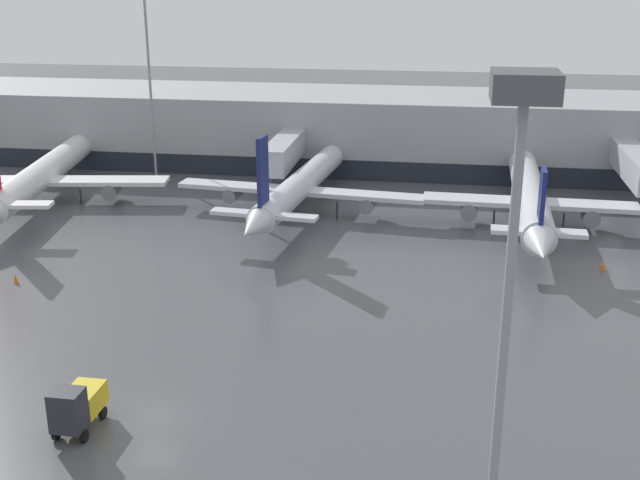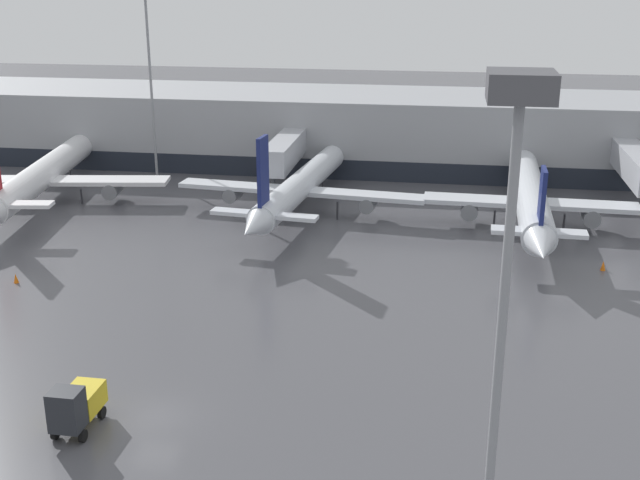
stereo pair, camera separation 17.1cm
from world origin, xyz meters
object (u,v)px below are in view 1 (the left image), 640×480
parked_jet_2 (530,198)px  parked_jet_0 (40,176)px  service_truck_0 (77,405)px  apron_light_mast_5 (146,29)px  parked_jet_1 (299,186)px  traffic_cone_2 (603,265)px  traffic_cone_1 (16,279)px  apron_light_mast_2 (512,242)px

parked_jet_2 → parked_jet_0: bearing=90.4°
service_truck_0 → apron_light_mast_5: 57.53m
parked_jet_1 → apron_light_mast_5: (-19.55, 12.25, 14.19)m
parked_jet_2 → apron_light_mast_5: apron_light_mast_5 is taller
parked_jet_0 → traffic_cone_2: parked_jet_0 is taller
service_truck_0 → parked_jet_0: bearing=-150.1°
parked_jet_1 → parked_jet_2: bearing=-86.4°
traffic_cone_1 → traffic_cone_2: 47.81m
parked_jet_2 → apron_light_mast_2: 55.47m
traffic_cone_1 → apron_light_mast_5: size_ratio=0.03×
parked_jet_1 → parked_jet_2: parked_jet_1 is taller
traffic_cone_2 → apron_light_mast_5: bearing=153.4°
service_truck_0 → traffic_cone_1: bearing=-143.0°
parked_jet_1 → service_truck_0: parked_jet_1 is taller
service_truck_0 → traffic_cone_2: service_truck_0 is taller
parked_jet_1 → apron_light_mast_2: size_ratio=1.53×
traffic_cone_1 → apron_light_mast_2: bearing=-42.9°
apron_light_mast_2 → traffic_cone_2: bearing=75.0°
parked_jet_2 → traffic_cone_1: (-41.50, -20.78, -2.66)m
parked_jet_1 → apron_light_mast_2: apron_light_mast_2 is taller
parked_jet_0 → apron_light_mast_5: bearing=-43.6°
service_truck_0 → apron_light_mast_5: (-14.85, 53.34, 15.64)m
parked_jet_0 → apron_light_mast_2: size_ratio=1.65×
parked_jet_2 → traffic_cone_1: parked_jet_2 is taller
traffic_cone_2 → parked_jet_1: bearing=157.6°
parked_jet_2 → traffic_cone_1: 46.49m
apron_light_mast_2 → traffic_cone_1: bearing=137.1°
traffic_cone_2 → service_truck_0: bearing=-137.6°
parked_jet_2 → traffic_cone_2: size_ratio=43.50×
service_truck_0 → traffic_cone_1: size_ratio=4.91×
parked_jet_1 → parked_jet_2: 22.53m
parked_jet_2 → traffic_cone_1: size_ratio=44.38×
parked_jet_2 → apron_light_mast_5: 46.28m
parked_jet_2 → service_truck_0: parked_jet_2 is taller
parked_jet_1 → apron_light_mast_2: bearing=-157.5°
apron_light_mast_2 → apron_light_mast_5: 75.59m
service_truck_0 → traffic_cone_1: (-14.28, 19.39, -1.14)m
parked_jet_0 → parked_jet_1: bearing=-99.1°
traffic_cone_2 → apron_light_mast_5: apron_light_mast_5 is taller
parked_jet_1 → traffic_cone_1: 28.95m
traffic_cone_1 → parked_jet_0: bearing=112.2°
service_truck_0 → apron_light_mast_5: apron_light_mast_5 is taller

